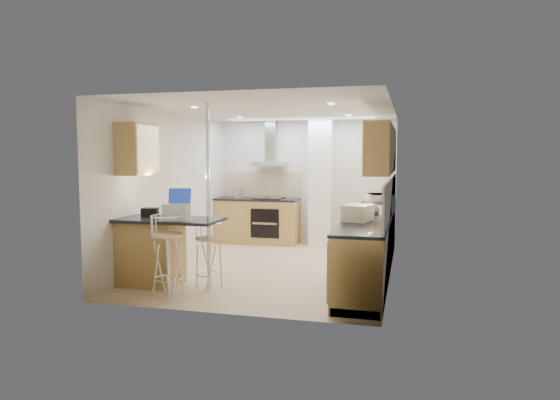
% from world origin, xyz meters
% --- Properties ---
extents(ground, '(4.80, 4.80, 0.00)m').
position_xyz_m(ground, '(0.00, 0.00, 0.00)').
color(ground, '#CBAD87').
rests_on(ground, ground).
extents(room_shell, '(3.64, 4.84, 2.51)m').
position_xyz_m(room_shell, '(0.32, 0.38, 1.54)').
color(room_shell, silver).
rests_on(room_shell, ground).
extents(right_counter, '(0.63, 4.40, 0.92)m').
position_xyz_m(right_counter, '(1.50, 0.00, 0.46)').
color(right_counter, '#9E793F').
rests_on(right_counter, ground).
extents(back_counter, '(1.70, 0.63, 0.92)m').
position_xyz_m(back_counter, '(-0.95, 2.10, 0.46)').
color(back_counter, '#9E793F').
rests_on(back_counter, ground).
extents(peninsula, '(1.47, 0.72, 0.94)m').
position_xyz_m(peninsula, '(-1.12, -1.45, 0.48)').
color(peninsula, '#9E793F').
rests_on(peninsula, ground).
extents(microwave, '(0.51, 0.60, 0.28)m').
position_xyz_m(microwave, '(1.62, 0.17, 1.06)').
color(microwave, white).
rests_on(microwave, right_counter).
extents(laptop, '(0.35, 0.29, 0.22)m').
position_xyz_m(laptop, '(-0.91, -1.63, 1.05)').
color(laptop, '#ACB0B4').
rests_on(laptop, peninsula).
extents(bag, '(0.26, 0.21, 0.12)m').
position_xyz_m(bag, '(-1.46, -1.34, 1.00)').
color(bag, black).
rests_on(bag, peninsula).
extents(bar_stool_near, '(0.54, 0.54, 1.06)m').
position_xyz_m(bar_stool_near, '(-0.90, -1.93, 0.53)').
color(bar_stool_near, tan).
rests_on(bar_stool_near, ground).
extents(bar_stool_end, '(0.45, 0.45, 0.92)m').
position_xyz_m(bar_stool_end, '(-0.53, -1.46, 0.46)').
color(bar_stool_end, tan).
rests_on(bar_stool_end, ground).
extents(jar_a, '(0.15, 0.15, 0.16)m').
position_xyz_m(jar_a, '(1.64, 0.58, 1.00)').
color(jar_a, '#EEE7CE').
rests_on(jar_a, right_counter).
extents(jar_b, '(0.13, 0.13, 0.15)m').
position_xyz_m(jar_b, '(1.63, 0.42, 0.99)').
color(jar_b, '#EEE7CE').
rests_on(jar_b, right_counter).
extents(jar_c, '(0.17, 0.17, 0.19)m').
position_xyz_m(jar_c, '(1.51, -0.02, 1.01)').
color(jar_c, '#B7B192').
rests_on(jar_c, right_counter).
extents(jar_d, '(0.11, 0.11, 0.14)m').
position_xyz_m(jar_d, '(1.68, -0.21, 0.99)').
color(jar_d, white).
rests_on(jar_d, right_counter).
extents(bread_bin, '(0.42, 0.48, 0.22)m').
position_xyz_m(bread_bin, '(1.39, -0.93, 1.03)').
color(bread_bin, '#EEE7CE').
rests_on(bread_bin, right_counter).
extents(kettle, '(0.16, 0.16, 0.21)m').
position_xyz_m(kettle, '(-1.33, 2.04, 1.02)').
color(kettle, '#A9ABAE').
rests_on(kettle, back_counter).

